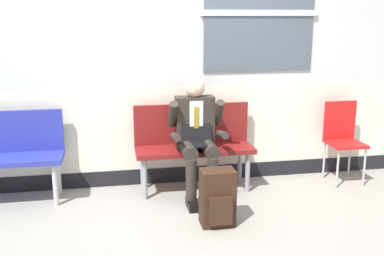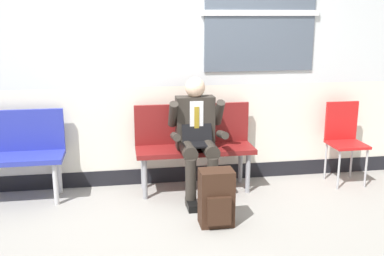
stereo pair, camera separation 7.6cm
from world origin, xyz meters
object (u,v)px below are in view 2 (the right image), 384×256
Objects in this scene: backpack at (216,198)px; bench_with_person at (194,140)px; folding_chair at (344,135)px; person_seated at (197,135)px; bench_empty at (12,149)px.

bench_with_person is at bearing 93.03° from backpack.
bench_with_person is 1.38× the size of folding_chair.
person_seated is 1.36× the size of folding_chair.
bench_with_person is at bearing 90.00° from person_seated.
person_seated is at bearing 93.86° from backpack.
bench_empty is at bearing -179.94° from bench_with_person.
bench_with_person is 0.23m from person_seated.
folding_chair is at bearing 4.95° from person_seated.
bench_with_person is at bearing 178.24° from folding_chair.
person_seated is (1.87, -0.20, 0.12)m from bench_empty.
bench_empty is at bearing 173.93° from person_seated.
backpack is (0.05, -0.73, -0.40)m from person_seated.
folding_chair is (1.71, 0.15, -0.11)m from person_seated.
bench_with_person reaches higher than backpack.
folding_chair is at bearing -0.81° from bench_empty.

